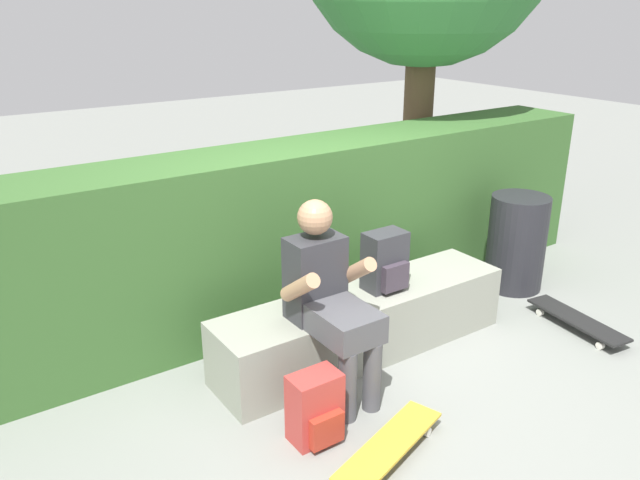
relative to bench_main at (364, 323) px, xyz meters
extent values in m
plane|color=gray|center=(0.00, -0.31, -0.22)|extent=(24.00, 24.00, 0.00)
cube|color=gray|center=(0.00, 0.00, 0.00)|extent=(2.14, 0.50, 0.44)
cube|color=#333338|center=(-0.45, -0.07, 0.48)|extent=(0.34, 0.22, 0.52)
sphere|color=tan|center=(-0.45, -0.07, 0.87)|extent=(0.21, 0.21, 0.21)
cube|color=#4C4C51|center=(-0.45, -0.38, 0.31)|extent=(0.32, 0.40, 0.17)
cylinder|color=#4C4C51|center=(-0.54, -0.53, 0.00)|extent=(0.11, 0.11, 0.44)
cylinder|color=#4C4C51|center=(-0.36, -0.53, 0.00)|extent=(0.11, 0.11, 0.44)
cylinder|color=tan|center=(-0.65, -0.21, 0.52)|extent=(0.09, 0.33, 0.27)
cylinder|color=tan|center=(-0.25, -0.21, 0.52)|extent=(0.09, 0.33, 0.27)
cube|color=gold|center=(-0.55, -0.93, -0.14)|extent=(0.82, 0.44, 0.02)
cylinder|color=silver|center=(-0.31, -0.77, -0.19)|extent=(0.06, 0.05, 0.05)
cylinder|color=silver|center=(-0.26, -0.91, -0.19)|extent=(0.06, 0.05, 0.05)
cylinder|color=silver|center=(-0.84, -0.94, -0.19)|extent=(0.06, 0.05, 0.05)
cube|color=black|center=(1.49, -0.64, -0.14)|extent=(0.30, 0.82, 0.02)
cylinder|color=silver|center=(1.45, -0.35, -0.19)|extent=(0.04, 0.06, 0.05)
cylinder|color=silver|center=(1.60, -0.37, -0.19)|extent=(0.04, 0.06, 0.05)
cylinder|color=silver|center=(1.38, -0.91, -0.19)|extent=(0.04, 0.06, 0.05)
cylinder|color=silver|center=(1.53, -0.93, -0.19)|extent=(0.04, 0.06, 0.05)
cube|color=#333338|center=(0.16, 0.00, 0.42)|extent=(0.28, 0.18, 0.40)
cube|color=#3C323D|center=(0.16, -0.11, 0.34)|extent=(0.20, 0.05, 0.18)
cube|color=#B23833|center=(-0.79, -0.57, -0.02)|extent=(0.28, 0.18, 0.40)
cube|color=#AE3120|center=(-0.79, -0.68, -0.10)|extent=(0.20, 0.05, 0.18)
cube|color=#36602B|center=(-0.10, 0.86, 0.42)|extent=(5.92, 0.65, 1.29)
cylinder|color=brown|center=(1.74, 1.44, 0.99)|extent=(0.28, 0.28, 2.43)
cylinder|color=#232328|center=(1.69, 0.12, 0.18)|extent=(0.47, 0.47, 0.79)
camera|label=1|loc=(-2.38, -2.95, 2.05)|focal=35.29mm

